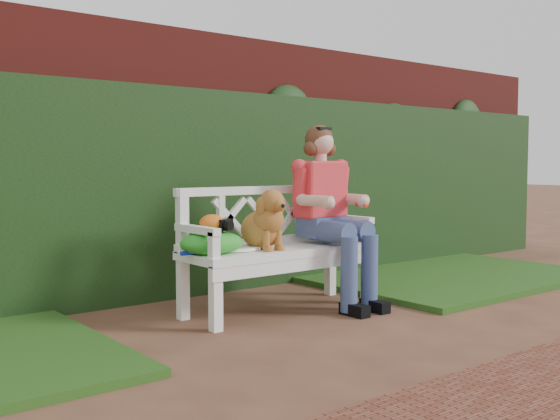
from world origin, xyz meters
TOP-DOWN VIEW (x-y plane):
  - ground at (0.00, 0.00)m, footprint 60.00×60.00m
  - brick_wall at (0.00, 1.90)m, footprint 10.00×0.30m
  - ivy_hedge at (0.00, 1.68)m, footprint 10.00×0.18m
  - grass_right at (2.40, 0.90)m, footprint 2.60×2.00m
  - garden_bench at (0.28, 0.75)m, footprint 1.62×0.71m
  - seated_woman at (0.71, 0.73)m, footprint 0.67×0.84m
  - dog at (0.10, 0.71)m, footprint 0.37×0.45m
  - tennis_racket at (-0.12, 0.76)m, footprint 0.68×0.33m
  - green_bag at (-0.32, 0.74)m, footprint 0.48×0.38m
  - camera_item at (-0.24, 0.72)m, footprint 0.14×0.11m
  - baseball_glove at (-0.31, 0.75)m, footprint 0.22×0.19m

SIDE VIEW (x-z plane):
  - ground at x=0.00m, z-range 0.00..0.00m
  - grass_right at x=2.40m, z-range 0.00..0.05m
  - garden_bench at x=0.28m, z-range 0.00..0.48m
  - tennis_racket at x=-0.12m, z-range 0.48..0.51m
  - green_bag at x=-0.32m, z-range 0.48..0.63m
  - camera_item at x=-0.24m, z-range 0.63..0.71m
  - seated_woman at x=0.71m, z-range 0.00..1.36m
  - baseball_glove at x=-0.31m, z-range 0.63..0.75m
  - dog at x=0.10m, z-range 0.48..0.92m
  - ivy_hedge at x=0.00m, z-range 0.00..1.70m
  - brick_wall at x=0.00m, z-range 0.00..2.20m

